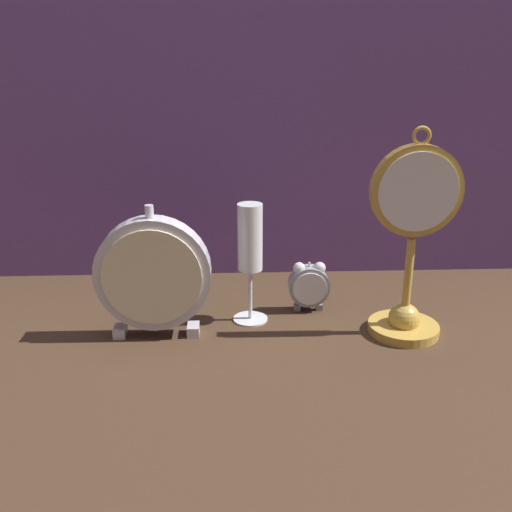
% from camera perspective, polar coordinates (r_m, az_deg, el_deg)
% --- Properties ---
extents(ground_plane, '(4.00, 4.00, 0.00)m').
position_cam_1_polar(ground_plane, '(0.95, 0.20, -8.66)').
color(ground_plane, '#422D1E').
extents(fabric_backdrop_drape, '(1.77, 0.01, 0.65)m').
position_cam_1_polar(fabric_backdrop_drape, '(1.17, -0.52, 13.43)').
color(fabric_backdrop_drape, '#6B478E').
rests_on(fabric_backdrop_drape, ground_plane).
extents(pocket_watch_on_stand, '(0.15, 0.12, 0.35)m').
position_cam_1_polar(pocket_watch_on_stand, '(0.96, 15.18, 0.09)').
color(pocket_watch_on_stand, gold).
rests_on(pocket_watch_on_stand, ground_plane).
extents(alarm_clock_twin_bell, '(0.07, 0.03, 0.09)m').
position_cam_1_polar(alarm_clock_twin_bell, '(1.05, 5.31, -2.82)').
color(alarm_clock_twin_bell, gray).
rests_on(alarm_clock_twin_bell, ground_plane).
extents(mantel_clock_silver, '(0.19, 0.04, 0.23)m').
position_cam_1_polar(mantel_clock_silver, '(0.94, -10.25, -1.82)').
color(mantel_clock_silver, silver).
rests_on(mantel_clock_silver, ground_plane).
extents(champagne_flute, '(0.06, 0.06, 0.21)m').
position_cam_1_polar(champagne_flute, '(0.98, -0.60, 0.91)').
color(champagne_flute, silver).
rests_on(champagne_flute, ground_plane).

